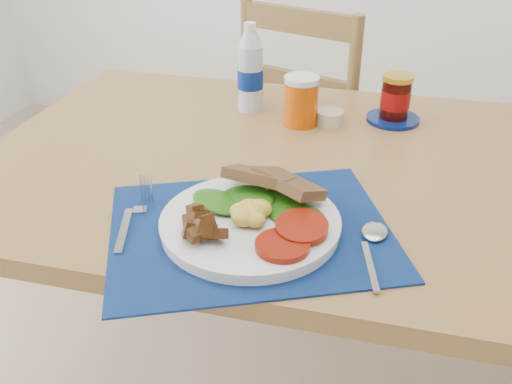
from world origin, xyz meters
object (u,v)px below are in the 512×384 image
water_bottle (250,73)px  juice_glass (301,102)px  chair_far (312,113)px  jam_on_saucer (395,101)px  breakfast_plate (246,220)px

water_bottle → juice_glass: 0.16m
water_bottle → juice_glass: bearing=-23.5°
juice_glass → chair_far: bearing=95.0°
water_bottle → jam_on_saucer: 0.35m
juice_glass → water_bottle: bearing=156.5°
chair_far → jam_on_saucer: 0.54m
juice_glass → breakfast_plate: bearing=-90.8°
chair_far → juice_glass: 0.55m
breakfast_plate → jam_on_saucer: (0.22, 0.55, 0.03)m
breakfast_plate → jam_on_saucer: bearing=86.7°
water_bottle → jam_on_saucer: bearing=2.2°
chair_far → juice_glass: bearing=113.9°
breakfast_plate → juice_glass: juice_glass is taller
chair_far → water_bottle: (-0.09, -0.44, 0.27)m
water_bottle → breakfast_plate: bearing=-76.1°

